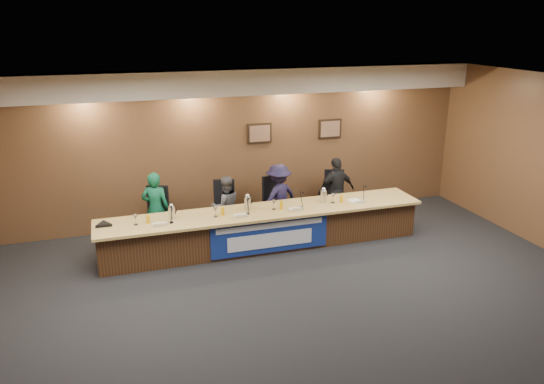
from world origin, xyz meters
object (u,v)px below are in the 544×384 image
at_px(carafe_right, 323,197).
at_px(office_chair_c, 277,205).
at_px(panelist_a, 156,209).
at_px(banner, 270,236).
at_px(panelist_b, 226,206).
at_px(speakerphone, 104,225).
at_px(carafe_left, 172,213).
at_px(office_chair_b, 225,211).
at_px(carafe_mid, 248,204).
at_px(panelist_d, 336,191).
at_px(office_chair_a, 156,219).
at_px(panelist_c, 279,197).
at_px(dais_body, 264,229).
at_px(office_chair_d, 334,199).

bearing_deg(carafe_right, office_chair_c, 128.88).
distance_m(panelist_a, carafe_right, 3.20).
bearing_deg(banner, panelist_b, 115.33).
bearing_deg(speakerphone, panelist_a, 36.39).
bearing_deg(panelist_b, carafe_left, 28.80).
height_order(office_chair_b, office_chair_c, same).
xyz_separation_m(banner, panelist_a, (-1.90, 1.16, 0.34)).
height_order(carafe_mid, carafe_right, carafe_mid).
height_order(panelist_d, carafe_mid, panelist_d).
xyz_separation_m(carafe_mid, speakerphone, (-2.55, 0.01, -0.11)).
height_order(banner, carafe_left, carafe_left).
xyz_separation_m(office_chair_a, carafe_right, (3.11, -0.83, 0.39)).
relative_size(office_chair_a, speakerphone, 1.50).
relative_size(panelist_c, carafe_left, 5.81).
distance_m(banner, carafe_left, 1.81).
bearing_deg(dais_body, carafe_right, 0.93).
xyz_separation_m(office_chair_b, carafe_mid, (0.25, -0.81, 0.40)).
bearing_deg(carafe_right, office_chair_b, 154.92).
relative_size(dais_body, office_chair_c, 12.50).
bearing_deg(panelist_d, carafe_left, 7.20).
height_order(office_chair_c, carafe_left, carafe_left).
xyz_separation_m(office_chair_b, carafe_left, (-1.14, -0.85, 0.39)).
distance_m(banner, panelist_d, 2.18).
height_order(banner, panelist_d, panelist_d).
xyz_separation_m(office_chair_b, office_chair_c, (1.10, 0.00, 0.00)).
bearing_deg(carafe_right, panelist_b, 157.65).
xyz_separation_m(office_chair_c, carafe_left, (-2.24, -0.85, 0.39)).
bearing_deg(office_chair_d, panelist_d, -67.95).
xyz_separation_m(carafe_left, carafe_mid, (1.39, 0.04, 0.01)).
bearing_deg(carafe_mid, panelist_b, 109.59).
xyz_separation_m(panelist_a, speakerphone, (-0.95, -0.70, 0.06)).
bearing_deg(carafe_left, office_chair_c, 20.83).
relative_size(panelist_b, carafe_right, 5.10).
relative_size(dais_body, office_chair_d, 12.50).
bearing_deg(panelist_a, carafe_right, -171.79).
xyz_separation_m(office_chair_b, office_chair_d, (2.37, 0.00, 0.00)).
height_order(office_chair_a, speakerphone, speakerphone).
height_order(office_chair_d, carafe_right, carafe_right).
bearing_deg(panelist_a, office_chair_b, -154.44).
distance_m(panelist_c, office_chair_b, 1.12).
bearing_deg(banner, carafe_right, 19.70).
bearing_deg(banner, office_chair_c, 66.46).
relative_size(office_chair_b, carafe_right, 1.99).
relative_size(panelist_d, office_chair_a, 2.95).
bearing_deg(panelist_a, office_chair_d, -157.14).
xyz_separation_m(dais_body, carafe_left, (-1.69, -0.01, 0.52)).
relative_size(panelist_c, office_chair_b, 2.87).
xyz_separation_m(panelist_c, carafe_left, (-2.24, -0.75, 0.18)).
bearing_deg(carafe_mid, office_chair_a, 153.12).
distance_m(panelist_b, carafe_mid, 0.80).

